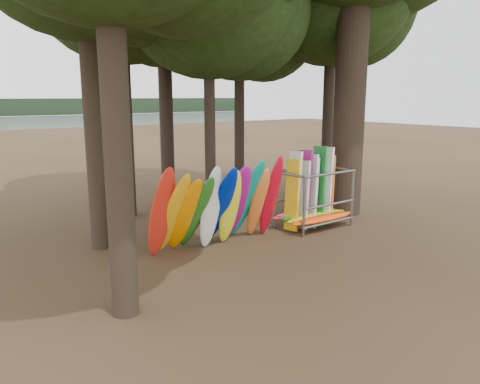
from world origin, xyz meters
TOP-DOWN VIEW (x-y plane):
  - ground at (0.00, 0.00)m, footprint 120.00×120.00m
  - oak_3 at (2.67, 6.15)m, footprint 7.32×7.32m
  - kayak_row at (-2.35, 0.52)m, footprint 4.67×2.13m
  - storage_rack at (1.74, 0.45)m, footprint 3.04×1.55m

SIDE VIEW (x-z plane):
  - ground at x=0.00m, z-range 0.00..0.00m
  - storage_rack at x=1.74m, z-range -0.46..2.44m
  - kayak_row at x=-2.35m, z-range -0.17..2.74m
  - oak_3 at x=2.67m, z-range 2.61..14.25m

